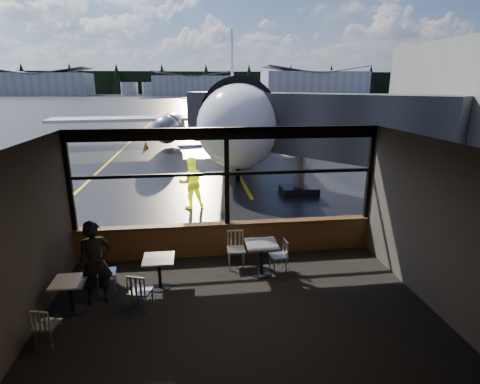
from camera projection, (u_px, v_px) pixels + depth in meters
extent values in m
plane|color=black|center=(194.00, 99.00, 124.86)|extent=(520.00, 520.00, 0.00)
cube|color=black|center=(242.00, 318.00, 7.54)|extent=(8.00, 6.00, 0.01)
cube|color=#38332D|center=(242.00, 146.00, 6.58)|extent=(8.00, 6.00, 0.04)
cube|color=#474039|center=(17.00, 249.00, 6.58)|extent=(0.04, 6.00, 3.50)
cube|color=#474039|center=(438.00, 228.00, 7.55)|extent=(0.04, 6.00, 3.50)
cube|color=#474039|center=(277.00, 342.00, 4.20)|extent=(8.00, 0.04, 3.50)
cube|color=#503018|center=(227.00, 239.00, 10.28)|extent=(8.00, 0.28, 0.90)
cube|color=black|center=(226.00, 133.00, 9.49)|extent=(8.00, 0.18, 0.30)
cube|color=black|center=(69.00, 182.00, 9.32)|extent=(0.12, 0.12, 2.60)
cube|color=black|center=(227.00, 177.00, 9.80)|extent=(0.12, 0.12, 2.60)
cube|color=black|center=(370.00, 173.00, 10.28)|extent=(0.12, 0.12, 2.60)
cube|color=black|center=(227.00, 174.00, 9.78)|extent=(8.00, 0.10, 0.08)
imported|color=black|center=(96.00, 263.00, 7.84)|extent=(0.79, 0.66, 1.85)
imported|color=#BFF219|center=(191.00, 183.00, 14.16)|extent=(1.09, 0.93, 1.95)
cone|color=#F75607|center=(226.00, 176.00, 18.38)|extent=(0.32, 0.32, 0.44)
cone|color=#DB6706|center=(146.00, 145.00, 27.56)|extent=(0.41, 0.41, 0.56)
cylinder|color=silver|center=(129.00, 89.00, 179.52)|extent=(8.00, 8.00, 6.00)
cylinder|color=silver|center=(151.00, 89.00, 180.74)|extent=(8.00, 8.00, 6.00)
cylinder|color=silver|center=(172.00, 89.00, 181.95)|extent=(8.00, 8.00, 6.00)
cube|color=black|center=(192.00, 83.00, 209.05)|extent=(360.00, 3.00, 12.00)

